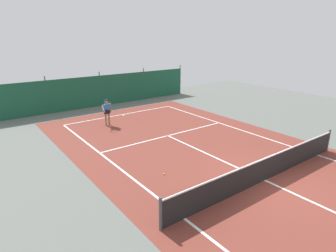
{
  "coord_description": "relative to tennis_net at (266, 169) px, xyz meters",
  "views": [
    {
      "loc": [
        -9.04,
        -5.79,
        5.51
      ],
      "look_at": [
        -0.56,
        5.62,
        0.9
      ],
      "focal_mm": 30.52,
      "sensor_mm": 36.0,
      "label": 1
    }
  ],
  "objects": [
    {
      "name": "back_fence",
      "position": [
        -0.0,
        15.82,
        0.16
      ],
      "size": [
        16.3,
        0.98,
        2.7
      ],
      "color": "#195138",
      "rests_on": "ground"
    },
    {
      "name": "tennis_player",
      "position": [
        -1.88,
        10.22,
        0.45
      ],
      "size": [
        0.8,
        0.69,
        1.64
      ],
      "rotation": [
        0.0,
        0.0,
        2.92
      ],
      "color": "#9E7051",
      "rests_on": "ground"
    },
    {
      "name": "ground_plane",
      "position": [
        0.0,
        0.0,
        -0.51
      ],
      "size": [
        36.0,
        36.0,
        0.0
      ],
      "primitive_type": "plane",
      "color": "slate"
    },
    {
      "name": "tennis_net",
      "position": [
        0.0,
        0.0,
        0.0
      ],
      "size": [
        10.12,
        0.1,
        1.1
      ],
      "color": "black",
      "rests_on": "ground"
    },
    {
      "name": "tennis_ball_by_sideline",
      "position": [
        0.68,
        6.69,
        -0.48
      ],
      "size": [
        0.07,
        0.07,
        0.07
      ],
      "primitive_type": "sphere",
      "color": "#CCDB33",
      "rests_on": "ground"
    },
    {
      "name": "tennis_ball_near_player",
      "position": [
        -2.91,
        2.74,
        -0.48
      ],
      "size": [
        0.07,
        0.07,
        0.07
      ],
      "primitive_type": "sphere",
      "color": "#CCDB33",
      "rests_on": "ground"
    },
    {
      "name": "tennis_ball_midcourt",
      "position": [
        -2.9,
        11.43,
        -0.48
      ],
      "size": [
        0.07,
        0.07,
        0.07
      ],
      "primitive_type": "sphere",
      "color": "#CCDB33",
      "rests_on": "ground"
    },
    {
      "name": "parked_car",
      "position": [
        0.29,
        18.45,
        0.33
      ],
      "size": [
        2.27,
        4.33,
        1.68
      ],
      "rotation": [
        0.0,
        0.0,
        3.06
      ],
      "color": "silver",
      "rests_on": "ground"
    },
    {
      "name": "court_surface",
      "position": [
        0.0,
        0.0,
        -0.51
      ],
      "size": [
        11.02,
        26.6,
        0.01
      ],
      "color": "brown",
      "rests_on": "ground"
    }
  ]
}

